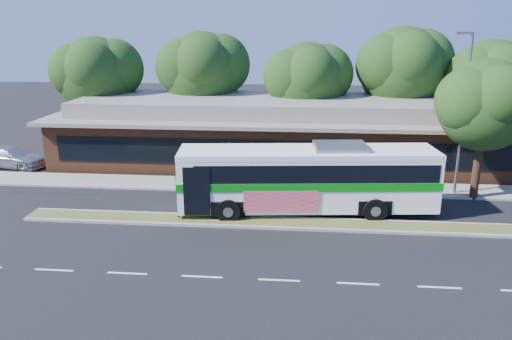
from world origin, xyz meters
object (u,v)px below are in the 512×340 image
object	(u,v)px
sedan	(11,157)
transit_bus	(308,175)
sidewalk_tree	(491,103)
lamp_post	(463,110)

from	to	relation	value
sedan	transit_bus	bearing A→B (deg)	-99.52
transit_bus	sidewalk_tree	bearing A→B (deg)	11.31
transit_bus	sidewalk_tree	world-z (taller)	sidewalk_tree
sedan	sidewalk_tree	bearing A→B (deg)	-88.15
transit_bus	sedan	world-z (taller)	transit_bus
transit_bus	sidewalk_tree	xyz separation A→B (m)	(9.67, 3.01, 3.38)
transit_bus	sidewalk_tree	distance (m)	10.67
sidewalk_tree	lamp_post	bearing A→B (deg)	154.71
lamp_post	sidewalk_tree	xyz separation A→B (m)	(1.23, -0.58, 0.52)
sedan	sidewalk_tree	xyz separation A→B (m)	(29.79, -3.69, 4.72)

